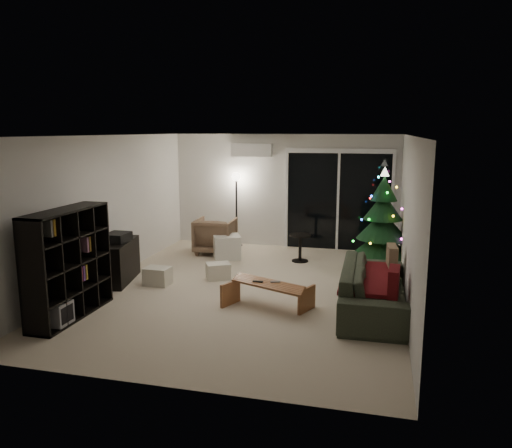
{
  "coord_description": "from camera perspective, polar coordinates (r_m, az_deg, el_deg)",
  "views": [
    {
      "loc": [
        2.08,
        -7.58,
        2.58
      ],
      "look_at": [
        0.1,
        0.3,
        1.05
      ],
      "focal_mm": 35.0,
      "sensor_mm": 36.0,
      "label": 1
    }
  ],
  "objects": [
    {
      "name": "side_table",
      "position": [
        9.98,
        5.07,
        -2.74
      ],
      "size": [
        0.56,
        0.56,
        0.55
      ],
      "primitive_type": "cylinder",
      "rotation": [
        0.0,
        0.0,
        0.33
      ],
      "color": "black",
      "rests_on": "floor"
    },
    {
      "name": "cushion_a",
      "position": [
        8.01,
        15.26,
        -3.95
      ],
      "size": [
        0.17,
        0.45,
        0.44
      ],
      "primitive_type": "cube",
      "rotation": [
        0.0,
        0.0,
        0.09
      ],
      "color": "#9B8466",
      "rests_on": "sofa"
    },
    {
      "name": "sofa_throw",
      "position": [
        7.42,
        12.58,
        -5.99
      ],
      "size": [
        0.72,
        1.66,
        0.06
      ],
      "primitive_type": "cube",
      "color": "#5A0511",
      "rests_on": "sofa"
    },
    {
      "name": "coffee_table",
      "position": [
        7.41,
        1.35,
        -8.16
      ],
      "size": [
        1.28,
        0.87,
        0.38
      ],
      "primitive_type": null,
      "rotation": [
        0.0,
        0.0,
        -0.41
      ],
      "color": "#A66337",
      "rests_on": "floor"
    },
    {
      "name": "cardboard_box_a",
      "position": [
        8.66,
        -11.19,
        -5.85
      ],
      "size": [
        0.43,
        0.33,
        0.3
      ],
      "primitive_type": "cube",
      "rotation": [
        0.0,
        0.0,
        -0.03
      ],
      "color": "beige",
      "rests_on": "floor"
    },
    {
      "name": "ottoman",
      "position": [
        10.22,
        -3.36,
        -2.61
      ],
      "size": [
        0.7,
        0.7,
        0.47
      ],
      "primitive_type": "cube",
      "rotation": [
        0.0,
        0.0,
        0.43
      ],
      "color": "silver",
      "rests_on": "floor"
    },
    {
      "name": "room",
      "position": [
        9.35,
        3.9,
        1.01
      ],
      "size": [
        6.5,
        7.51,
        2.6
      ],
      "color": "beige",
      "rests_on": "ground"
    },
    {
      "name": "remote_a",
      "position": [
        7.38,
        0.22,
        -6.58
      ],
      "size": [
        0.15,
        0.05,
        0.02
      ],
      "primitive_type": "cube",
      "color": "black",
      "rests_on": "coffee_table"
    },
    {
      "name": "sofa",
      "position": [
        7.46,
        13.31,
        -7.13
      ],
      "size": [
        0.93,
        2.32,
        0.67
      ],
      "primitive_type": "imported",
      "rotation": [
        0.0,
        0.0,
        1.58
      ],
      "color": "#3F4734",
      "rests_on": "floor"
    },
    {
      "name": "christmas_tree",
      "position": [
        9.58,
        14.28,
        0.58
      ],
      "size": [
        1.46,
        1.46,
        1.91
      ],
      "primitive_type": "cone",
      "rotation": [
        0.0,
        0.0,
        0.26
      ],
      "color": "#153B1C",
      "rests_on": "floor"
    },
    {
      "name": "armchair",
      "position": [
        10.63,
        -4.66,
        -1.34
      ],
      "size": [
        0.85,
        0.87,
        0.75
      ],
      "primitive_type": "imported",
      "rotation": [
        0.0,
        0.0,
        3.2
      ],
      "color": "brown",
      "rests_on": "floor"
    },
    {
      "name": "remote_b",
      "position": [
        7.37,
        2.21,
        -6.61
      ],
      "size": [
        0.15,
        0.09,
        0.02
      ],
      "primitive_type": "cube",
      "rotation": [
        0.0,
        0.0,
        0.35
      ],
      "color": "slate",
      "rests_on": "coffee_table"
    },
    {
      "name": "stereo",
      "position": [
        8.85,
        -15.56,
        -1.47
      ],
      "size": [
        0.36,
        0.42,
        0.15
      ],
      "primitive_type": "cube",
      "color": "black",
      "rests_on": "media_cabinet"
    },
    {
      "name": "bookshelf",
      "position": [
        7.49,
        -21.82,
        -4.15
      ],
      "size": [
        0.77,
        1.58,
        1.53
      ],
      "primitive_type": null,
      "rotation": [
        0.0,
        0.0,
        -0.26
      ],
      "color": "black",
      "rests_on": "floor"
    },
    {
      "name": "cushion_b",
      "position": [
        6.76,
        15.44,
        -6.68
      ],
      "size": [
        0.16,
        0.45,
        0.44
      ],
      "primitive_type": "cube",
      "rotation": [
        0.0,
        0.0,
        -0.07
      ],
      "color": "#5A0511",
      "rests_on": "sofa"
    },
    {
      "name": "cardboard_box_b",
      "position": [
        8.84,
        -4.34,
        -5.39
      ],
      "size": [
        0.5,
        0.46,
        0.28
      ],
      "primitive_type": "cube",
      "rotation": [
        0.0,
        0.0,
        0.51
      ],
      "color": "beige",
      "rests_on": "floor"
    },
    {
      "name": "floor_lamp",
      "position": [
        11.18,
        -2.25,
        1.48
      ],
      "size": [
        0.25,
        0.25,
        1.59
      ],
      "primitive_type": "cylinder",
      "color": "black",
      "rests_on": "floor"
    },
    {
      "name": "media_cabinet",
      "position": [
        8.94,
        -15.42,
        -4.15
      ],
      "size": [
        0.64,
        1.19,
        0.71
      ],
      "primitive_type": "cube",
      "rotation": [
        0.0,
        0.0,
        0.2
      ],
      "color": "black",
      "rests_on": "floor"
    }
  ]
}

